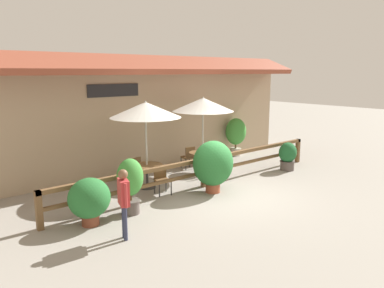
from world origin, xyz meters
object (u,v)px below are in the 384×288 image
dining_table_near (147,169)px  chair_near_streetside (162,178)px  chair_middle_wallside (189,156)px  potted_plant_small_flowering (130,182)px  chair_middle_streetside (218,163)px  potted_plant_broad_leaf (213,164)px  patio_umbrella_middle (203,105)px  potted_plant_entrance_palm (89,199)px  chair_near_wallside (134,168)px  potted_plant_corner_fern (288,155)px  potted_plant_tall_tropical (236,133)px  dining_table_middle (203,156)px  pedestrian (124,195)px  patio_umbrella_near (146,110)px

dining_table_near → chair_near_streetside: chair_near_streetside is taller
chair_middle_wallside → potted_plant_small_flowering: size_ratio=0.59×
chair_middle_streetside → potted_plant_broad_leaf: size_ratio=0.54×
dining_table_near → potted_plant_small_flowering: bearing=-134.5°
dining_table_near → patio_umbrella_middle: (2.56, 0.23, 1.88)m
chair_middle_streetside → potted_plant_entrance_palm: potted_plant_entrance_palm is taller
chair_middle_wallside → chair_near_streetside: bearing=45.9°
chair_near_wallside → potted_plant_corner_fern: (5.19, -2.37, 0.08)m
dining_table_near → patio_umbrella_middle: 3.19m
chair_near_wallside → patio_umbrella_middle: 3.30m
potted_plant_corner_fern → potted_plant_entrance_palm: potted_plant_entrance_palm is taller
chair_middle_wallside → patio_umbrella_middle: bearing=104.4°
chair_near_streetside → potted_plant_tall_tropical: 6.01m
chair_near_wallside → chair_middle_streetside: size_ratio=1.00×
dining_table_middle → pedestrian: (-5.00, -3.01, 0.42)m
dining_table_middle → chair_middle_wallside: chair_middle_wallside is taller
patio_umbrella_near → potted_plant_small_flowering: bearing=-134.5°
potted_plant_small_flowering → pedestrian: 1.51m
potted_plant_entrance_palm → potted_plant_tall_tropical: potted_plant_tall_tropical is taller
pedestrian → chair_near_wallside: bearing=164.6°
potted_plant_broad_leaf → potted_plant_small_flowering: bearing=177.8°
chair_middle_streetside → potted_plant_tall_tropical: (2.97, 1.92, 0.51)m
chair_middle_wallside → pedestrian: 6.24m
chair_near_wallside → pedestrian: size_ratio=0.54×
dining_table_near → pedestrian: pedestrian is taller
potted_plant_tall_tropical → potted_plant_broad_leaf: bearing=-144.3°
potted_plant_tall_tropical → chair_near_wallside: bearing=-173.7°
patio_umbrella_middle → potted_plant_tall_tropical: 3.56m
chair_middle_streetside → chair_middle_wallside: same height
potted_plant_entrance_palm → chair_near_streetside: bearing=16.4°
chair_near_streetside → potted_plant_tall_tropical: size_ratio=0.52×
chair_near_streetside → chair_middle_streetside: size_ratio=1.00×
chair_near_streetside → patio_umbrella_middle: patio_umbrella_middle is taller
chair_near_wallside → potted_plant_entrance_palm: potted_plant_entrance_palm is taller
potted_plant_corner_fern → potted_plant_tall_tropical: bearing=82.8°
potted_plant_small_flowering → potted_plant_tall_tropical: bearing=22.7°
pedestrian → potted_plant_broad_leaf: bearing=125.4°
chair_near_streetside → potted_plant_small_flowering: 1.77m
chair_near_wallside → pedestrian: pedestrian is taller
patio_umbrella_near → pedestrian: (-2.44, -2.78, -1.46)m
patio_umbrella_near → chair_near_streetside: bearing=-89.9°
dining_table_near → potted_plant_small_flowering: (-1.55, -1.57, 0.26)m
chair_middle_wallside → potted_plant_corner_fern: (2.68, -2.54, 0.08)m
patio_umbrella_middle → potted_plant_entrance_palm: (-5.24, -1.81, -1.83)m
patio_umbrella_middle → potted_plant_broad_leaf: (-1.29, -1.90, -1.59)m
patio_umbrella_near → chair_middle_wallside: patio_umbrella_near is taller
chair_near_streetside → potted_plant_small_flowering: (-1.55, -0.78, 0.38)m
patio_umbrella_middle → chair_middle_wallside: bearing=93.5°
potted_plant_entrance_palm → patio_umbrella_near: bearing=30.6°
dining_table_middle → chair_middle_streetside: 0.75m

